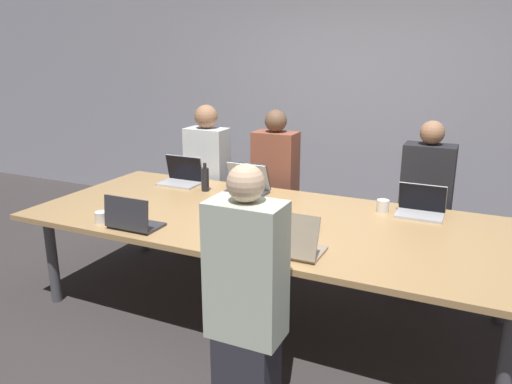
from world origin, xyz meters
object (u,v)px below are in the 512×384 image
laptop_far_left (182,176)px  person_far_midleft (275,187)px  person_far_right (425,208)px  stapler (315,225)px  laptop_far_midleft (247,184)px  laptop_near_left (132,219)px  bottle_far_left (205,179)px  laptop_near_midright (294,243)px  cup_far_right (383,206)px  cup_near_left (102,217)px  laptop_far_right (421,206)px  bottle_near_midright (266,221)px  person_near_midright (246,297)px  person_far_left (208,180)px

laptop_far_left → person_far_midleft: bearing=34.6°
person_far_midleft → person_far_right: (1.36, -0.04, -0.01)m
stapler → laptop_far_midleft: bearing=125.7°
laptop_near_left → bottle_far_left: size_ratio=1.44×
laptop_near_midright → person_far_right: size_ratio=0.24×
bottle_far_left → person_far_right: bearing=17.7°
laptop_far_midleft → cup_far_right: 1.15m
cup_near_left → person_far_right: person_far_right is taller
bottle_far_left → cup_far_right: (1.51, 0.06, -0.06)m
laptop_far_midleft → laptop_near_midright: laptop_near_midright is taller
cup_near_left → laptop_near_midright: size_ratio=0.27×
laptop_far_right → bottle_far_left: bearing=-176.5°
laptop_near_midright → bottle_near_midright: size_ratio=1.19×
laptop_far_midleft → person_near_midright: person_near_midright is taller
cup_far_right → stapler: size_ratio=0.62×
laptop_far_right → cup_far_right: bearing=-169.7°
laptop_near_left → person_near_midright: bearing=159.2°
laptop_near_left → stapler: bearing=-154.1°
laptop_far_right → stapler: laptop_far_right is taller
laptop_near_left → person_far_right: person_far_right is taller
laptop_far_right → cup_far_right: laptop_far_right is taller
laptop_near_left → laptop_near_midright: (1.16, 0.05, 0.01)m
person_far_right → laptop_near_midright: bearing=-110.2°
person_far_left → bottle_far_left: person_far_left is taller
laptop_near_left → laptop_far_midleft: (0.32, 1.12, 0.01)m
laptop_far_midleft → person_far_midleft: bearing=85.1°
bottle_far_left → stapler: 1.25m
cup_far_right → bottle_near_midright: bearing=-123.6°
bottle_far_left → bottle_near_midright: (0.93, -0.80, 0.01)m
laptop_near_left → laptop_near_midright: laptop_near_midright is taller
bottle_far_left → person_near_midright: (1.10, -1.43, -0.18)m
laptop_near_midright → laptop_far_midleft: bearing=-52.0°
laptop_near_left → stapler: size_ratio=2.27×
laptop_near_midright → stapler: laptop_near_midright is taller
laptop_near_left → cup_near_left: laptop_near_left is taller
laptop_far_right → person_far_right: person_far_right is taller
cup_near_left → stapler: size_ratio=0.58×
laptop_near_midright → person_far_left: bearing=-45.5°
laptop_near_left → stapler: laptop_near_left is taller
person_far_left → person_far_midleft: size_ratio=1.01×
laptop_far_left → person_far_right: person_far_right is taller
cup_near_left → bottle_far_left: size_ratio=0.37×
laptop_near_left → laptop_far_midleft: 1.16m
laptop_far_right → laptop_near_midright: bearing=-118.2°
laptop_near_midright → cup_far_right: (0.32, 1.04, -0.03)m
bottle_far_left → person_far_midleft: 0.75m
cup_near_left → laptop_far_left: size_ratio=0.24×
person_far_left → person_near_midright: (1.38, -1.96, -0.02)m
bottle_far_left → cup_far_right: bearing=2.3°
laptop_far_midleft → bottle_near_midright: bearing=-57.0°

